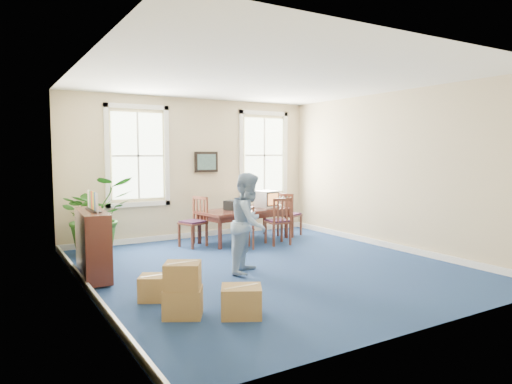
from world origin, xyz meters
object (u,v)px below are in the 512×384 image
crt_tv (267,199)px  man (249,223)px  cardboard_boxes (193,284)px  credenza (93,246)px  chair_near_left (243,227)px  conference_table (244,225)px  potted_plant (96,215)px

crt_tv → man: (-1.86, -2.42, -0.08)m
cardboard_boxes → credenza: bearing=108.7°
chair_near_left → man: bearing=80.0°
man → cardboard_boxes: man is taller
conference_table → credenza: bearing=-167.6°
man → credenza: size_ratio=1.24×
crt_tv → credenza: crt_tv is taller
chair_near_left → cardboard_boxes: chair_near_left is taller
potted_plant → cardboard_boxes: potted_plant is taller
credenza → cardboard_boxes: (0.75, -2.22, -0.17)m
chair_near_left → man: 1.89m
credenza → crt_tv: bearing=23.2°
potted_plant → man: bearing=-55.3°
chair_near_left → potted_plant: bearing=-5.0°
crt_tv → cardboard_boxes: size_ratio=0.37×
crt_tv → conference_table: bearing=171.3°
cardboard_boxes → chair_near_left: bearing=51.4°
chair_near_left → conference_table: bearing=-104.8°
chair_near_left → potted_plant: 2.90m
chair_near_left → cardboard_boxes: (-2.35, -2.95, -0.09)m
potted_plant → cardboard_boxes: size_ratio=1.24×
conference_table → credenza: (-3.53, -1.44, 0.16)m
chair_near_left → crt_tv: bearing=-127.8°
conference_table → cardboard_boxes: (-2.78, -3.66, -0.01)m
chair_near_left → man: (-0.82, -1.66, 0.38)m
crt_tv → cardboard_boxes: crt_tv is taller
chair_near_left → credenza: 3.19m
man → potted_plant: (-1.87, 2.70, -0.06)m
potted_plant → conference_table: bearing=-6.0°
chair_near_left → credenza: size_ratio=0.66×
man → credenza: man is taller
chair_near_left → credenza: bearing=29.4°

